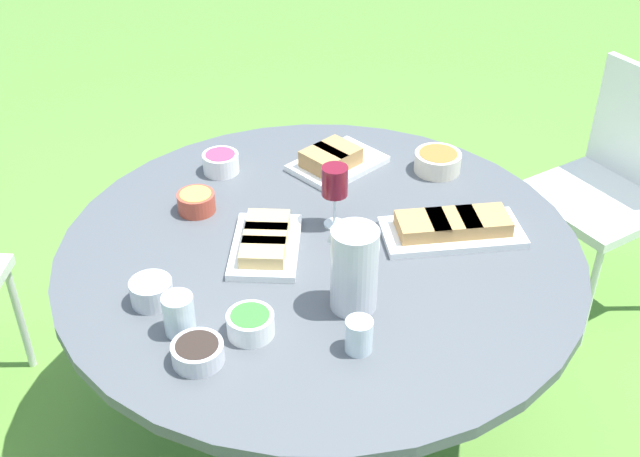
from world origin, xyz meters
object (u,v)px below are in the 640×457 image
at_px(chair_far_back, 616,176).
at_px(wine_glass, 335,183).
at_px(dining_table, 320,271).
at_px(water_pitcher, 354,269).

xyz_separation_m(chair_far_back, wine_glass, (0.94, 0.68, 0.32)).
distance_m(chair_far_back, wine_glass, 1.20).
relative_size(chair_far_back, wine_glass, 4.67).
distance_m(dining_table, water_pitcher, 0.33).
height_order(dining_table, chair_far_back, chair_far_back).
bearing_deg(dining_table, wine_glass, -104.85).
distance_m(chair_far_back, water_pitcher, 1.37).
distance_m(water_pitcher, wine_glass, 0.35).
bearing_deg(wine_glass, dining_table, 75.15).
bearing_deg(dining_table, chair_far_back, -141.05).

